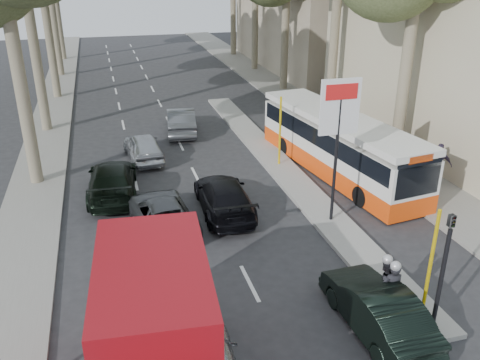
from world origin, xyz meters
The scene contains 17 objects.
ground centered at (0.00, 0.00, 0.00)m, with size 120.00×120.00×0.00m, color #28282B.
sidewalk_right centered at (8.60, 25.00, 0.06)m, with size 3.20×70.00×0.12m, color gray.
median_left centered at (-8.00, 28.00, 0.06)m, with size 2.40×64.00×0.12m, color gray.
traffic_island centered at (3.25, 11.00, 0.08)m, with size 1.50×26.00×0.16m, color gray.
billboard centered at (3.25, 5.00, 3.70)m, with size 1.50×12.10×5.60m.
traffic_light_island centered at (3.25, -1.50, 2.49)m, with size 0.16×0.41×3.60m.
dark_hatchback centered at (1.80, -1.00, 0.69)m, with size 1.47×4.21×1.39m, color black.
queue_car_a centered at (-3.07, 6.39, 0.62)m, with size 2.05×4.44×1.23m, color #474A4F.
queue_car_b centered at (-0.50, 7.00, 0.68)m, with size 1.92×4.71×1.37m, color black.
queue_car_c centered at (-3.04, 13.75, 0.68)m, with size 1.61×4.00×1.36m, color #ADB1B5.
queue_car_d centered at (-0.50, 17.50, 0.74)m, with size 1.57×4.49×1.48m, color #4F5257.
queue_car_e centered at (-4.72, 9.77, 0.71)m, with size 2.00×4.91×1.43m, color black.
red_truck centered at (-4.18, -2.02, 1.80)m, with size 2.89×6.55×3.40m.
city_bus centered at (5.61, 9.54, 1.49)m, with size 3.78×10.95×2.83m.
motorcycle centered at (2.41, -0.47, 0.87)m, with size 0.82×2.24×1.91m.
pedestrian_near centered at (9.21, 6.89, 1.07)m, with size 1.11×0.54×1.90m, color #3C314A.
pedestrian_far centered at (8.12, 6.29, 1.04)m, with size 1.19×0.53×1.84m, color #64564B.
Camera 1 is at (-4.74, -10.76, 9.36)m, focal length 38.00 mm.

